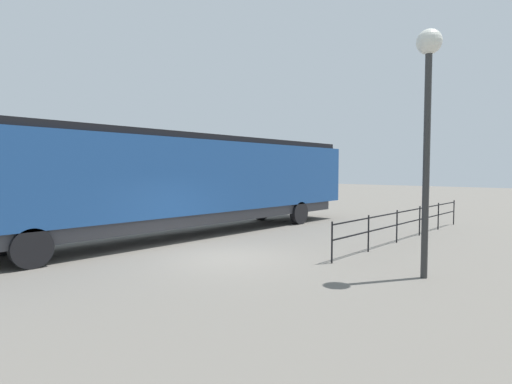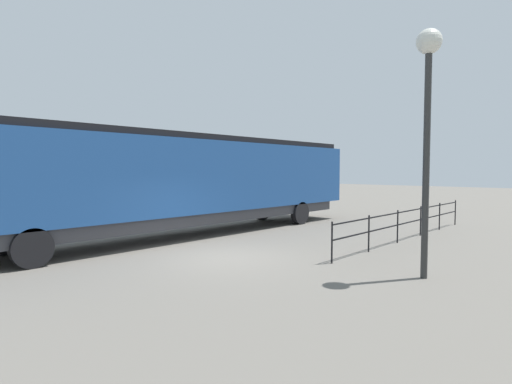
# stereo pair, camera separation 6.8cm
# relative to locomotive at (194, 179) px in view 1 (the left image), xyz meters

# --- Properties ---
(ground_plane) EXTENTS (120.00, 120.00, 0.00)m
(ground_plane) POSITION_rel_locomotive_xyz_m (4.08, -2.13, -2.28)
(ground_plane) COLOR #666059
(locomotive) EXTENTS (2.82, 18.90, 4.04)m
(locomotive) POSITION_rel_locomotive_xyz_m (0.00, 0.00, 0.00)
(locomotive) COLOR navy
(locomotive) RESTS_ON ground_plane
(lamp_post) EXTENTS (0.60, 0.60, 6.01)m
(lamp_post) POSITION_rel_locomotive_xyz_m (9.42, -0.39, 2.26)
(lamp_post) COLOR #2D2D2D
(lamp_post) RESTS_ON ground_plane
(platform_fence) EXTENTS (0.05, 11.08, 1.20)m
(platform_fence) POSITION_rel_locomotive_xyz_m (6.92, 4.93, -1.50)
(platform_fence) COLOR black
(platform_fence) RESTS_ON ground_plane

